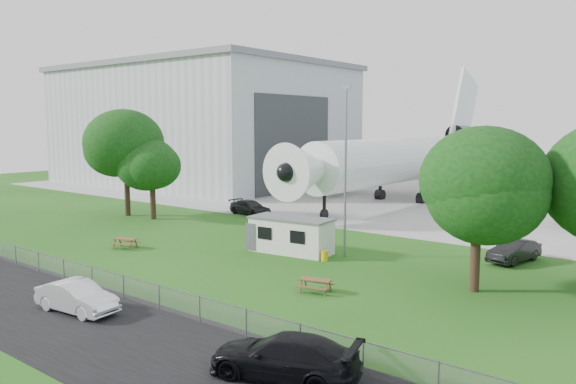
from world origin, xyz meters
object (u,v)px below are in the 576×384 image
Objects in this scene: picnic_west at (125,248)px; car_centre_sedan at (77,297)px; picnic_east at (315,292)px; airliner at (404,158)px; site_cabin at (291,235)px; hangar at (202,124)px.

car_centre_sedan reaches higher than picnic_west.
picnic_west is at bearing 164.76° from picnic_east.
airliner reaches higher than picnic_east.
picnic_east is (13.55, -37.97, -5.27)m from airliner.
airliner is 6.94× the size of site_cabin.
picnic_east is (18.01, -0.25, 0.00)m from picnic_west.
car_centre_sedan is at bearing -140.81° from picnic_east.
hangar reaches higher than picnic_west.
picnic_east is at bearing -37.58° from hangar.
site_cabin is 3.82× the size of picnic_west.
site_cabin is at bearing -7.61° from car_centre_sedan.
hangar reaches higher than airliner.
picnic_west is (-4.46, -37.72, -5.27)m from airliner.
hangar is 50.15m from picnic_west.
car_centre_sedan is at bearing -91.23° from site_cabin.
hangar is 63.19m from picnic_east.
picnic_east is at bearing -42.75° from car_centre_sedan.
car_centre_sedan is (42.01, -48.30, -8.63)m from hangar.
hangar is 6.25× the size of site_cabin.
site_cabin is at bearing 121.22° from picnic_east.
hangar is at bearing 127.98° from picnic_east.
picnic_west is 0.38× the size of car_centre_sedan.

